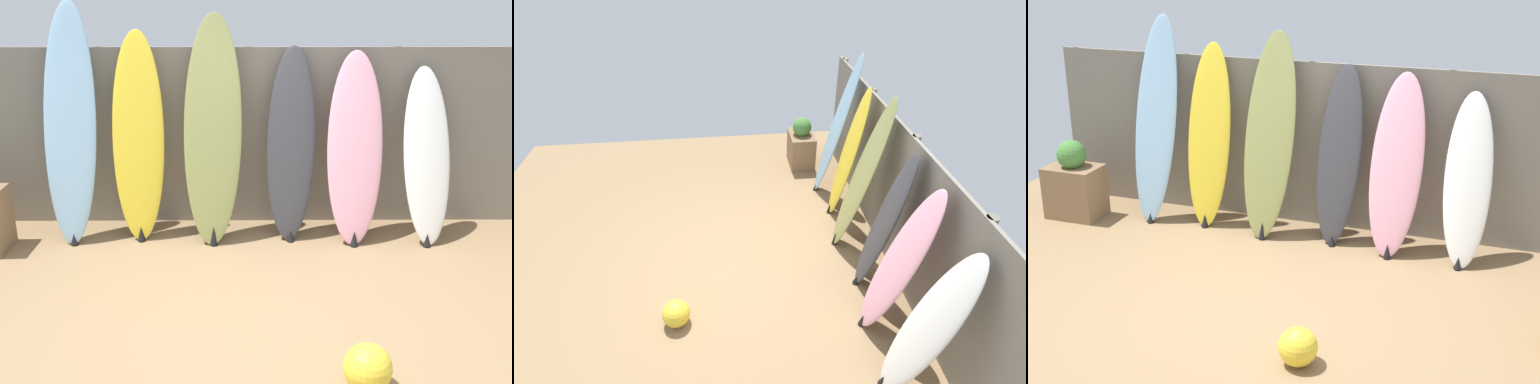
# 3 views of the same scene
# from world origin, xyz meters

# --- Properties ---
(ground) EXTENTS (7.68, 7.68, 0.00)m
(ground) POSITION_xyz_m (0.00, 0.00, 0.00)
(ground) COLOR #8E704C
(fence_back) EXTENTS (6.08, 0.11, 1.80)m
(fence_back) POSITION_xyz_m (-0.00, 2.01, 0.90)
(fence_back) COLOR gray
(fence_back) RESTS_ON ground
(surfboard_skyblue_0) EXTENTS (0.54, 0.64, 2.25)m
(surfboard_skyblue_0) POSITION_xyz_m (-1.68, 1.64, 1.11)
(surfboard_skyblue_0) COLOR #8CB7D6
(surfboard_skyblue_0) RESTS_ON ground
(surfboard_yellow_1) EXTENTS (0.51, 0.46, 1.98)m
(surfboard_yellow_1) POSITION_xyz_m (-1.05, 1.66, 0.98)
(surfboard_yellow_1) COLOR yellow
(surfboard_yellow_1) RESTS_ON ground
(surfboard_olive_2) EXTENTS (0.60, 0.63, 2.14)m
(surfboard_olive_2) POSITION_xyz_m (-0.34, 1.61, 1.05)
(surfboard_olive_2) COLOR olive
(surfboard_olive_2) RESTS_ON ground
(surfboard_charcoal_3) EXTENTS (0.52, 0.55, 1.84)m
(surfboard_charcoal_3) POSITION_xyz_m (0.41, 1.66, 0.91)
(surfboard_charcoal_3) COLOR #38383D
(surfboard_charcoal_3) RESTS_ON ground
(surfboard_pink_4) EXTENTS (0.55, 0.64, 1.80)m
(surfboard_pink_4) POSITION_xyz_m (1.01, 1.60, 0.89)
(surfboard_pink_4) COLOR pink
(surfboard_pink_4) RESTS_ON ground
(surfboard_white_5) EXTENTS (0.50, 0.70, 1.65)m
(surfboard_white_5) POSITION_xyz_m (1.70, 1.60, 0.82)
(surfboard_white_5) COLOR white
(surfboard_white_5) RESTS_ON ground
(beach_ball) EXTENTS (0.31, 0.31, 0.31)m
(beach_ball) POSITION_xyz_m (0.74, -0.70, 0.15)
(beach_ball) COLOR yellow
(beach_ball) RESTS_ON ground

